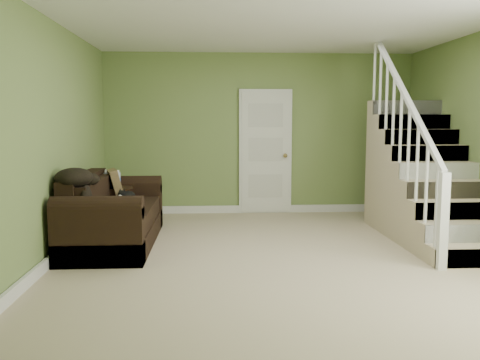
{
  "coord_description": "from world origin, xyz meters",
  "views": [
    {
      "loc": [
        -0.79,
        -5.54,
        1.51
      ],
      "look_at": [
        -0.46,
        0.24,
        0.84
      ],
      "focal_mm": 38.0,
      "sensor_mm": 36.0,
      "label": 1
    }
  ],
  "objects": [
    {
      "name": "staircase",
      "position": [
        1.99,
        0.97,
        0.64
      ],
      "size": [
        1.0,
        2.51,
        2.82
      ],
      "color": "tan",
      "rests_on": "floor"
    },
    {
      "name": "wall_front",
      "position": [
        0.0,
        -2.75,
        1.3
      ],
      "size": [
        5.0,
        0.04,
        2.6
      ],
      "primitive_type": "cube",
      "color": "olive",
      "rests_on": "floor"
    },
    {
      "name": "wall_left",
      "position": [
        -2.5,
        0.0,
        1.3
      ],
      "size": [
        0.04,
        5.5,
        2.6
      ],
      "primitive_type": "cube",
      "color": "olive",
      "rests_on": "floor"
    },
    {
      "name": "wall_back",
      "position": [
        0.0,
        2.75,
        1.3
      ],
      "size": [
        5.0,
        0.04,
        2.6
      ],
      "primitive_type": "cube",
      "color": "olive",
      "rests_on": "floor"
    },
    {
      "name": "ceiling",
      "position": [
        0.0,
        0.0,
        2.6
      ],
      "size": [
        5.0,
        5.5,
        0.01
      ],
      "primitive_type": "cube",
      "color": "white",
      "rests_on": "wall_back"
    },
    {
      "name": "cat",
      "position": [
        -1.85,
        0.92,
        0.55
      ],
      "size": [
        0.25,
        0.44,
        0.21
      ],
      "rotation": [
        0.0,
        0.0,
        -0.33
      ],
      "color": "black",
      "rests_on": "sofa"
    },
    {
      "name": "sofa",
      "position": [
        -2.02,
        0.69,
        0.33
      ],
      "size": [
        0.94,
        2.19,
        0.86
      ],
      "color": "black",
      "rests_on": "floor"
    },
    {
      "name": "baseboard_back",
      "position": [
        0.0,
        2.72,
        0.06
      ],
      "size": [
        5.0,
        0.04,
        0.12
      ],
      "primitive_type": "cube",
      "color": "white",
      "rests_on": "floor"
    },
    {
      "name": "side_table",
      "position": [
        -2.12,
        1.39,
        0.32
      ],
      "size": [
        0.59,
        0.59,
        0.85
      ],
      "rotation": [
        0.0,
        0.0,
        0.16
      ],
      "color": "black",
      "rests_on": "floor"
    },
    {
      "name": "banana",
      "position": [
        -1.86,
        0.43,
        0.5
      ],
      "size": [
        0.06,
        0.21,
        0.06
      ],
      "primitive_type": "ellipsoid",
      "rotation": [
        0.0,
        0.0,
        -0.01
      ],
      "color": "gold",
      "rests_on": "sofa"
    },
    {
      "name": "floor",
      "position": [
        0.0,
        0.0,
        0.0
      ],
      "size": [
        5.0,
        5.5,
        0.01
      ],
      "primitive_type": "cube",
      "color": "tan",
      "rests_on": "ground"
    },
    {
      "name": "throw_pillow",
      "position": [
        -2.07,
        1.3,
        0.66
      ],
      "size": [
        0.32,
        0.46,
        0.43
      ],
      "primitive_type": "cube",
      "rotation": [
        0.0,
        -0.24,
        0.3
      ],
      "color": "#48301C",
      "rests_on": "sofa"
    },
    {
      "name": "baseboard_left",
      "position": [
        -2.47,
        0.0,
        0.06
      ],
      "size": [
        0.04,
        5.5,
        0.12
      ],
      "primitive_type": "cube",
      "color": "white",
      "rests_on": "floor"
    },
    {
      "name": "door",
      "position": [
        0.1,
        2.71,
        1.01
      ],
      "size": [
        0.86,
        0.12,
        2.02
      ],
      "color": "white",
      "rests_on": "floor"
    },
    {
      "name": "throw_blanket",
      "position": [
        -2.29,
        0.06,
        0.89
      ],
      "size": [
        0.42,
        0.54,
        0.22
      ],
      "primitive_type": "ellipsoid",
      "rotation": [
        0.0,
        0.0,
        0.06
      ],
      "color": "black",
      "rests_on": "sofa"
    }
  ]
}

